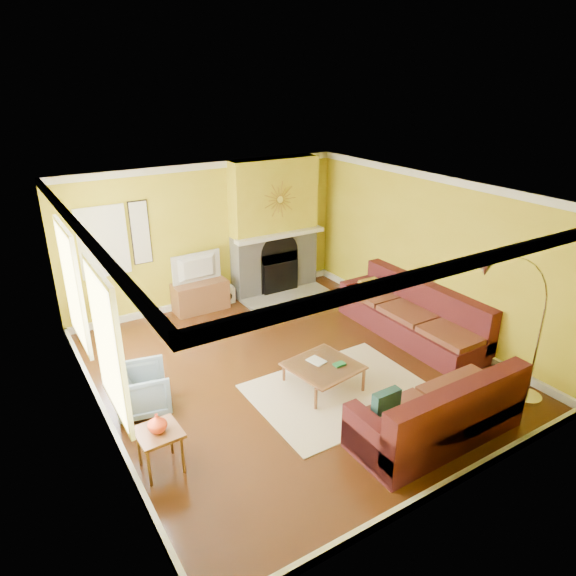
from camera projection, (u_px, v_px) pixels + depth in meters
floor at (291, 369)px, 7.84m from camera, size 5.50×6.00×0.02m
ceiling at (292, 193)px, 6.79m from camera, size 5.50×6.00×0.02m
wall_back at (207, 235)px, 9.67m from camera, size 5.50×0.02×2.70m
wall_front at (457, 389)px, 4.95m from camera, size 5.50×0.02×2.70m
wall_left at (91, 335)px, 5.97m from camera, size 0.02×6.00×2.70m
wall_right at (430, 254)px, 8.66m from camera, size 0.02×6.00×2.70m
baseboard at (292, 365)px, 7.81m from camera, size 5.50×6.00×0.12m
crown_molding at (292, 198)px, 6.82m from camera, size 5.50×6.00×0.12m
window_left_near at (71, 286)px, 6.95m from camera, size 0.06×1.22×1.72m
window_left_far at (106, 344)px, 5.46m from camera, size 0.06×1.22×1.72m
window_back at (103, 242)px, 8.63m from camera, size 0.82×0.06×1.22m
wall_art at (141, 233)px, 8.94m from camera, size 0.34×0.04×1.14m
fireplace at (274, 227)px, 10.17m from camera, size 1.80×0.40×2.70m
mantel at (280, 235)px, 10.02m from camera, size 1.92×0.22×0.08m
hearth at (289, 298)px, 10.24m from camera, size 1.80×0.70×0.06m
sunburst at (280, 200)px, 9.75m from camera, size 0.70×0.04×0.70m
rug at (340, 391)px, 7.27m from camera, size 2.40×1.80×0.02m
sectional_sofa at (383, 343)px, 7.66m from camera, size 3.18×3.96×0.90m
coffee_table at (323, 375)px, 7.33m from camera, size 1.03×1.03×0.36m
media_console at (201, 296)px, 9.69m from camera, size 1.02×0.46×0.56m
tv at (199, 268)px, 9.48m from camera, size 0.96×0.16×0.55m
subwoofer at (224, 294)px, 10.08m from camera, size 0.33×0.33×0.33m
armchair at (142, 390)px, 6.77m from camera, size 0.81×0.79×0.63m
side_table at (160, 450)px, 5.75m from camera, size 0.49×0.49×0.52m
vase at (157, 423)px, 5.61m from camera, size 0.26×0.26×0.22m
book at (312, 364)px, 7.26m from camera, size 0.25×0.30×0.03m
arc_lamp at (512, 337)px, 6.37m from camera, size 1.44×0.36×2.28m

